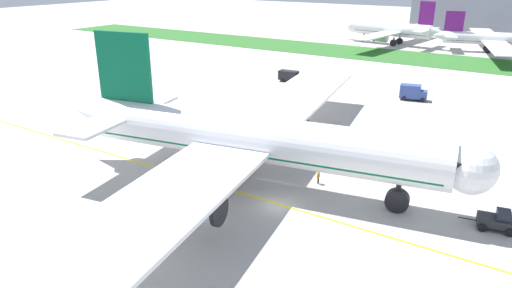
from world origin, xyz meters
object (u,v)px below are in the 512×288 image
object	(u,v)px
parked_airliner_far_left	(393,30)
parked_airliner_far_centre	(496,39)
pushback_tug	(497,220)
service_truck_baggage_loader	(291,76)
airliner_foreground	(251,139)
service_truck_fuel_bowser	(413,92)
ground_crew_wingwalker_port	(318,176)

from	to	relation	value
parked_airliner_far_left	parked_airliner_far_centre	size ratio (longest dim) A/B	0.89
pushback_tug	parked_airliner_far_left	world-z (taller)	parked_airliner_far_left
service_truck_baggage_loader	parked_airliner_far_left	bearing A→B (deg)	88.26
airliner_foreground	pushback_tug	xyz separation A→B (m)	(27.68, 5.06, -5.17)
service_truck_fuel_bowser	parked_airliner_far_left	size ratio (longest dim) A/B	0.10
pushback_tug	parked_airliner_far_centre	size ratio (longest dim) A/B	0.09
airliner_foreground	ground_crew_wingwalker_port	world-z (taller)	airliner_foreground
airliner_foreground	ground_crew_wingwalker_port	distance (m)	10.00
airliner_foreground	parked_airliner_far_centre	bearing A→B (deg)	84.66
airliner_foreground	service_truck_baggage_loader	world-z (taller)	airliner_foreground
airliner_foreground	parked_airliner_far_left	world-z (taller)	airliner_foreground
pushback_tug	service_truck_baggage_loader	xyz separation A→B (m)	(-51.06, 47.72, 0.44)
airliner_foreground	service_truck_baggage_loader	bearing A→B (deg)	113.89
pushback_tug	service_truck_baggage_loader	size ratio (longest dim) A/B	0.90
pushback_tug	service_truck_fuel_bowser	distance (m)	51.90
ground_crew_wingwalker_port	pushback_tug	bearing A→B (deg)	0.36
ground_crew_wingwalker_port	service_truck_fuel_bowser	world-z (taller)	service_truck_fuel_bowser
pushback_tug	ground_crew_wingwalker_port	size ratio (longest dim) A/B	3.34
pushback_tug	service_truck_baggage_loader	bearing A→B (deg)	136.94
airliner_foreground	service_truck_baggage_loader	size ratio (longest dim) A/B	13.84
service_truck_fuel_bowser	parked_airliner_far_left	distance (m)	76.20
parked_airliner_far_centre	service_truck_baggage_loader	bearing A→B (deg)	-115.86
service_truck_baggage_loader	service_truck_fuel_bowser	size ratio (longest dim) A/B	1.08
service_truck_baggage_loader	service_truck_fuel_bowser	world-z (taller)	service_truck_fuel_bowser
ground_crew_wingwalker_port	service_truck_baggage_loader	xyz separation A→B (m)	(-30.38, 47.85, 0.44)
service_truck_baggage_loader	parked_airliner_far_left	distance (m)	70.62
pushback_tug	parked_airliner_far_left	xyz separation A→B (m)	(-48.91, 118.21, 4.17)
service_truck_baggage_loader	service_truck_fuel_bowser	bearing A→B (deg)	-1.33
ground_crew_wingwalker_port	service_truck_fuel_bowser	distance (m)	47.19
parked_airliner_far_left	ground_crew_wingwalker_port	bearing A→B (deg)	-76.58
service_truck_baggage_loader	parked_airliner_far_left	xyz separation A→B (m)	(2.15, 70.49, 3.73)
airliner_foreground	ground_crew_wingwalker_port	bearing A→B (deg)	35.21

